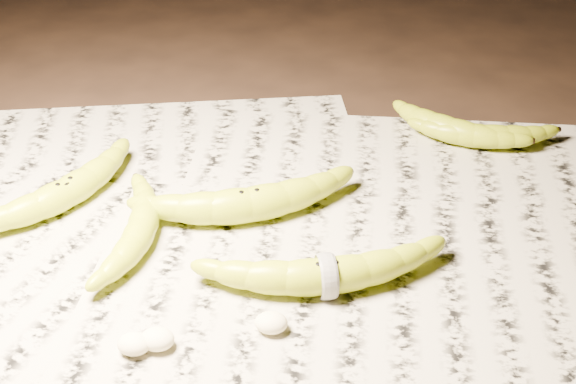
# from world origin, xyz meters

# --- Properties ---
(ground) EXTENTS (3.00, 3.00, 0.00)m
(ground) POSITION_xyz_m (0.00, 0.00, 0.00)
(ground) COLOR black
(ground) RESTS_ON ground
(newspaper_patch) EXTENTS (0.90, 0.70, 0.01)m
(newspaper_patch) POSITION_xyz_m (-0.03, -0.01, 0.00)
(newspaper_patch) COLOR #AEA995
(newspaper_patch) RESTS_ON ground
(banana_left_a) EXTENTS (0.17, 0.21, 0.04)m
(banana_left_a) POSITION_xyz_m (-0.26, 0.05, 0.03)
(banana_left_a) COLOR #B0BF17
(banana_left_a) RESTS_ON newspaper_patch
(banana_left_b) EXTENTS (0.06, 0.18, 0.03)m
(banana_left_b) POSITION_xyz_m (-0.15, -0.01, 0.02)
(banana_left_b) COLOR #B0BF17
(banana_left_b) RESTS_ON newspaper_patch
(banana_center) EXTENTS (0.24, 0.14, 0.04)m
(banana_center) POSITION_xyz_m (-0.04, 0.04, 0.03)
(banana_center) COLOR #B0BF17
(banana_center) RESTS_ON newspaper_patch
(banana_taped) EXTENTS (0.24, 0.12, 0.04)m
(banana_taped) POSITION_xyz_m (0.06, -0.07, 0.03)
(banana_taped) COLOR #B0BF17
(banana_taped) RESTS_ON newspaper_patch
(banana_upper_a) EXTENTS (0.17, 0.05, 0.03)m
(banana_upper_a) POSITION_xyz_m (0.24, 0.24, 0.02)
(banana_upper_a) COLOR #B0BF17
(banana_upper_a) RESTS_ON newspaper_patch
(banana_upper_b) EXTENTS (0.17, 0.12, 0.03)m
(banana_upper_b) POSITION_xyz_m (0.20, 0.25, 0.02)
(banana_upper_b) COLOR #B0BF17
(banana_upper_b) RESTS_ON newspaper_patch
(measuring_tape) EXTENTS (0.02, 0.05, 0.05)m
(measuring_tape) POSITION_xyz_m (0.06, -0.07, 0.03)
(measuring_tape) COLOR white
(measuring_tape) RESTS_ON newspaper_patch
(flesh_chunk_a) EXTENTS (0.03, 0.03, 0.02)m
(flesh_chunk_a) POSITION_xyz_m (-0.10, -0.17, 0.02)
(flesh_chunk_a) COLOR #EEE9B8
(flesh_chunk_a) RESTS_ON newspaper_patch
(flesh_chunk_b) EXTENTS (0.03, 0.03, 0.02)m
(flesh_chunk_b) POSITION_xyz_m (-0.12, -0.18, 0.02)
(flesh_chunk_b) COLOR #EEE9B8
(flesh_chunk_b) RESTS_ON newspaper_patch
(flesh_chunk_c) EXTENTS (0.03, 0.03, 0.02)m
(flesh_chunk_c) POSITION_xyz_m (0.01, -0.13, 0.02)
(flesh_chunk_c) COLOR #EEE9B8
(flesh_chunk_c) RESTS_ON newspaper_patch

